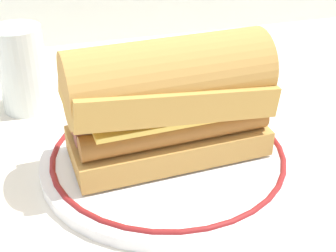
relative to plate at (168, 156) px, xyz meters
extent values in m
plane|color=white|center=(-0.03, -0.02, -0.01)|extent=(1.50, 1.50, 0.00)
cylinder|color=white|center=(0.00, 0.00, 0.00)|extent=(0.26, 0.26, 0.01)
torus|color=maroon|center=(0.00, 0.00, 0.00)|extent=(0.24, 0.24, 0.01)
cube|color=#C18E44|center=(0.00, 0.00, 0.02)|extent=(0.20, 0.10, 0.03)
cylinder|color=#975D27|center=(0.00, -0.03, 0.05)|extent=(0.19, 0.04, 0.02)
cylinder|color=brown|center=(0.00, 0.00, 0.05)|extent=(0.19, 0.04, 0.02)
cylinder|color=#965335|center=(0.00, 0.03, 0.05)|extent=(0.19, 0.04, 0.02)
cube|color=#EFC64C|center=(0.00, 0.00, 0.06)|extent=(0.17, 0.09, 0.01)
cube|color=gold|center=(0.00, 0.00, 0.08)|extent=(0.20, 0.10, 0.05)
cylinder|color=#C28D44|center=(0.00, 0.00, 0.09)|extent=(0.20, 0.08, 0.07)
cylinder|color=silver|center=(-0.14, 0.17, 0.05)|extent=(0.06, 0.06, 0.11)
cylinder|color=gold|center=(-0.14, 0.17, 0.02)|extent=(0.05, 0.05, 0.05)
camera|label=1|loc=(-0.12, -0.40, 0.29)|focal=51.89mm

